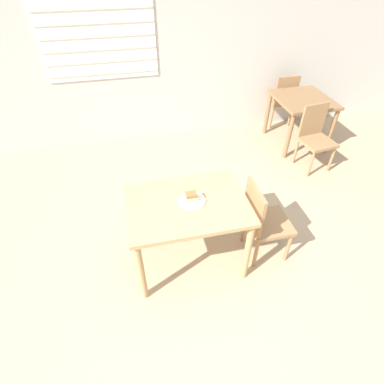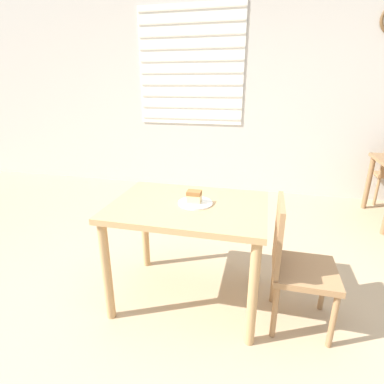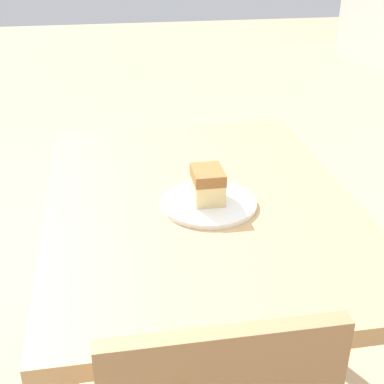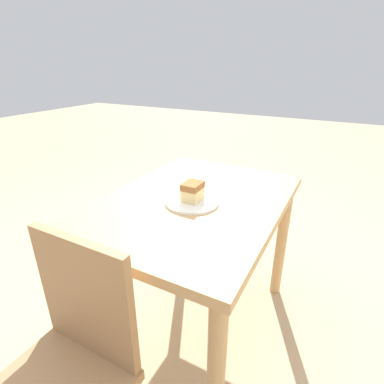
{
  "view_description": "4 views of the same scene",
  "coord_description": "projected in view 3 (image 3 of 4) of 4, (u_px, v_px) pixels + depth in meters",
  "views": [
    {
      "loc": [
        -0.44,
        -1.4,
        2.49
      ],
      "look_at": [
        -0.01,
        0.49,
        0.84
      ],
      "focal_mm": 28.0,
      "sensor_mm": 36.0,
      "label": 1
    },
    {
      "loc": [
        0.41,
        -1.36,
        1.52
      ],
      "look_at": [
        -0.04,
        0.46,
        0.84
      ],
      "focal_mm": 28.0,
      "sensor_mm": 36.0,
      "label": 2
    },
    {
      "loc": [
        1.1,
        0.23,
        1.38
      ],
      "look_at": [
        -0.07,
        0.43,
        0.77
      ],
      "focal_mm": 50.0,
      "sensor_mm": 36.0,
      "label": 3
    },
    {
      "loc": [
        1.02,
        1.01,
        1.32
      ],
      "look_at": [
        0.02,
        0.48,
        0.83
      ],
      "focal_mm": 28.0,
      "sensor_mm": 36.0,
      "label": 4
    }
  ],
  "objects": [
    {
      "name": "cake_slice",
      "position": [
        208.0,
        185.0,
        1.28
      ],
      "size": [
        0.09,
        0.07,
        0.08
      ],
      "color": "#E5CC89",
      "rests_on": "plate"
    },
    {
      "name": "dining_table_near",
      "position": [
        200.0,
        236.0,
        1.39
      ],
      "size": [
        1.04,
        0.76,
        0.76
      ],
      "color": "tan",
      "rests_on": "ground_plane"
    },
    {
      "name": "plate",
      "position": [
        209.0,
        203.0,
        1.29
      ],
      "size": [
        0.23,
        0.23,
        0.01
      ],
      "color": "white",
      "rests_on": "dining_table_near"
    }
  ]
}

